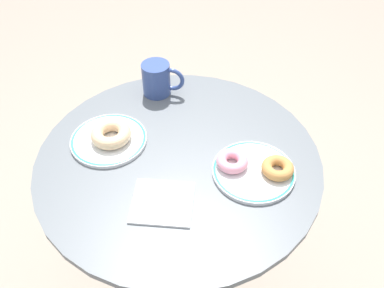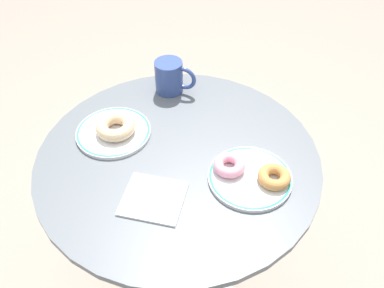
# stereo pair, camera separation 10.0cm
# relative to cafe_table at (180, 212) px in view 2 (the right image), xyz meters

# --- Properties ---
(cafe_table) EXTENTS (0.72, 0.72, 0.77)m
(cafe_table) POSITION_rel_cafe_table_xyz_m (0.00, 0.00, 0.00)
(cafe_table) COLOR #565B60
(cafe_table) RESTS_ON ground
(plate_left) EXTENTS (0.20, 0.20, 0.01)m
(plate_left) POSITION_rel_cafe_table_xyz_m (-0.19, 0.00, 0.25)
(plate_left) COLOR white
(plate_left) RESTS_ON cafe_table
(plate_right) EXTENTS (0.20, 0.20, 0.01)m
(plate_right) POSITION_rel_cafe_table_xyz_m (0.19, 0.00, 0.25)
(plate_right) COLOR white
(plate_right) RESTS_ON cafe_table
(donut_glazed) EXTENTS (0.14, 0.14, 0.03)m
(donut_glazed) POSITION_rel_cafe_table_xyz_m (-0.18, -0.00, 0.27)
(donut_glazed) COLOR #E0B789
(donut_glazed) RESTS_ON plate_left
(donut_old_fashioned) EXTENTS (0.11, 0.11, 0.03)m
(donut_old_fashioned) POSITION_rel_cafe_table_xyz_m (0.25, 0.01, 0.27)
(donut_old_fashioned) COLOR #BC7F42
(donut_old_fashioned) RESTS_ON plate_right
(donut_pink_frosted) EXTENTS (0.11, 0.11, 0.03)m
(donut_pink_frosted) POSITION_rel_cafe_table_xyz_m (0.14, -0.00, 0.27)
(donut_pink_frosted) COLOR pink
(donut_pink_frosted) RESTS_ON plate_right
(paper_napkin) EXTENTS (0.16, 0.15, 0.01)m
(paper_napkin) POSITION_rel_cafe_table_xyz_m (0.01, -0.15, 0.25)
(paper_napkin) COLOR white
(paper_napkin) RESTS_ON cafe_table
(coffee_mug) EXTENTS (0.13, 0.08, 0.10)m
(coffee_mug) POSITION_rel_cafe_table_xyz_m (-0.14, 0.24, 0.29)
(coffee_mug) COLOR #334784
(coffee_mug) RESTS_ON cafe_table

